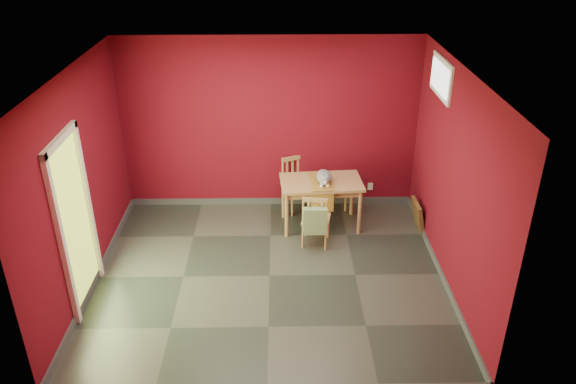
{
  "coord_description": "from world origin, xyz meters",
  "views": [
    {
      "loc": [
        0.14,
        -6.04,
        4.33
      ],
      "look_at": [
        0.25,
        0.45,
        1.0
      ],
      "focal_mm": 35.0,
      "sensor_mm": 36.0,
      "label": 1
    }
  ],
  "objects_px": {
    "chair_far_left": "(296,183)",
    "chair_far_right": "(332,180)",
    "cat": "(324,175)",
    "chair_near": "(316,219)",
    "picture_frame": "(418,215)",
    "tote_bag": "(315,221)",
    "dining_table": "(321,187)"
  },
  "relations": [
    {
      "from": "cat",
      "to": "chair_far_left",
      "type": "bearing_deg",
      "value": 142.74
    },
    {
      "from": "chair_near",
      "to": "tote_bag",
      "type": "relative_size",
      "value": 1.77
    },
    {
      "from": "chair_far_left",
      "to": "chair_near",
      "type": "height_order",
      "value": "chair_far_left"
    },
    {
      "from": "chair_far_right",
      "to": "picture_frame",
      "type": "xyz_separation_m",
      "value": [
        1.22,
        -0.75,
        -0.24
      ]
    },
    {
      "from": "tote_bag",
      "to": "cat",
      "type": "distance_m",
      "value": 0.81
    },
    {
      "from": "chair_far_right",
      "to": "cat",
      "type": "height_order",
      "value": "cat"
    },
    {
      "from": "dining_table",
      "to": "chair_near",
      "type": "bearing_deg",
      "value": -101.18
    },
    {
      "from": "dining_table",
      "to": "picture_frame",
      "type": "relative_size",
      "value": 2.71
    },
    {
      "from": "dining_table",
      "to": "tote_bag",
      "type": "bearing_deg",
      "value": -99.96
    },
    {
      "from": "chair_near",
      "to": "picture_frame",
      "type": "xyz_separation_m",
      "value": [
        1.54,
        0.4,
        -0.19
      ]
    },
    {
      "from": "dining_table",
      "to": "cat",
      "type": "xyz_separation_m",
      "value": [
        0.03,
        -0.02,
        0.21
      ]
    },
    {
      "from": "cat",
      "to": "chair_near",
      "type": "bearing_deg",
      "value": -86.59
    },
    {
      "from": "chair_far_left",
      "to": "cat",
      "type": "xyz_separation_m",
      "value": [
        0.38,
        -0.57,
        0.42
      ]
    },
    {
      "from": "tote_bag",
      "to": "picture_frame",
      "type": "bearing_deg",
      "value": 21.03
    },
    {
      "from": "dining_table",
      "to": "cat",
      "type": "distance_m",
      "value": 0.21
    },
    {
      "from": "cat",
      "to": "chair_far_right",
      "type": "bearing_deg",
      "value": 92.99
    },
    {
      "from": "chair_far_left",
      "to": "cat",
      "type": "distance_m",
      "value": 0.81
    },
    {
      "from": "picture_frame",
      "to": "chair_near",
      "type": "bearing_deg",
      "value": -165.43
    },
    {
      "from": "dining_table",
      "to": "chair_far_right",
      "type": "bearing_deg",
      "value": 70.64
    },
    {
      "from": "dining_table",
      "to": "chair_far_right",
      "type": "relative_size",
      "value": 1.36
    },
    {
      "from": "chair_far_left",
      "to": "cat",
      "type": "height_order",
      "value": "cat"
    },
    {
      "from": "dining_table",
      "to": "chair_far_right",
      "type": "xyz_separation_m",
      "value": [
        0.22,
        0.62,
        -0.19
      ]
    },
    {
      "from": "chair_near",
      "to": "cat",
      "type": "xyz_separation_m",
      "value": [
        0.14,
        0.51,
        0.44
      ]
    },
    {
      "from": "chair_far_left",
      "to": "tote_bag",
      "type": "height_order",
      "value": "chair_far_left"
    },
    {
      "from": "tote_bag",
      "to": "chair_far_left",
      "type": "bearing_deg",
      "value": 99.74
    },
    {
      "from": "dining_table",
      "to": "picture_frame",
      "type": "bearing_deg",
      "value": -5.32
    },
    {
      "from": "chair_far_left",
      "to": "chair_far_right",
      "type": "height_order",
      "value": "chair_far_right"
    },
    {
      "from": "chair_near",
      "to": "tote_bag",
      "type": "distance_m",
      "value": 0.22
    },
    {
      "from": "picture_frame",
      "to": "dining_table",
      "type": "bearing_deg",
      "value": 174.68
    },
    {
      "from": "chair_far_left",
      "to": "chair_far_right",
      "type": "relative_size",
      "value": 0.94
    },
    {
      "from": "cat",
      "to": "picture_frame",
      "type": "distance_m",
      "value": 1.54
    },
    {
      "from": "picture_frame",
      "to": "tote_bag",
      "type": "bearing_deg",
      "value": -158.97
    }
  ]
}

